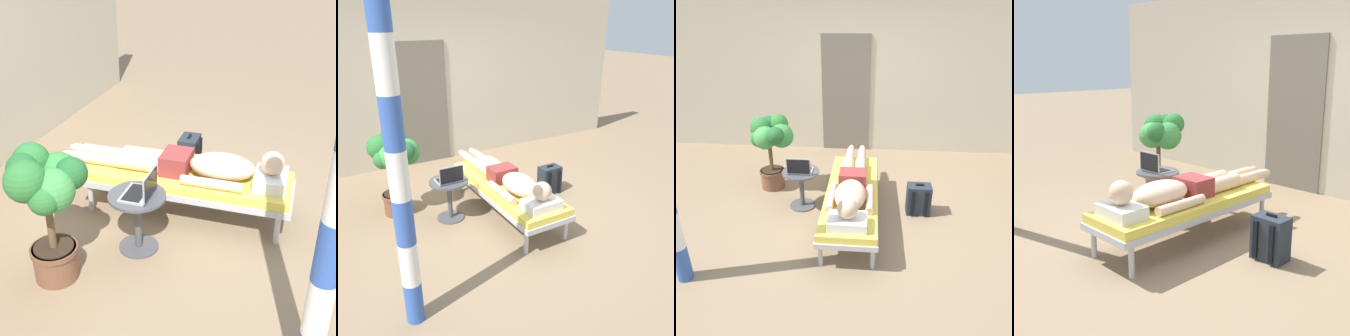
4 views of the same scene
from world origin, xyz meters
TOP-DOWN VIEW (x-y plane):
  - ground_plane at (0.00, 0.00)m, footprint 40.00×40.00m
  - house_wall_back at (-0.01, 2.43)m, footprint 7.60×0.20m
  - house_door_panel at (-0.27, 2.32)m, footprint 0.84×0.03m
  - lounge_chair at (-0.01, 0.02)m, footprint 0.64×1.96m
  - person_reclining at (-0.01, -0.06)m, footprint 0.53×2.17m
  - side_table at (-0.69, 0.26)m, footprint 0.48×0.48m
  - laptop at (-0.69, 0.21)m, footprint 0.31×0.24m
  - backpack at (0.84, 0.23)m, footprint 0.30×0.26m
  - potted_plant at (-1.20, 0.75)m, footprint 0.62×0.56m

SIDE VIEW (x-z plane):
  - ground_plane at x=0.00m, z-range 0.00..0.00m
  - backpack at x=0.84m, z-range -0.02..0.41m
  - lounge_chair at x=-0.01m, z-range 0.14..0.56m
  - side_table at x=-0.69m, z-range 0.09..0.62m
  - person_reclining at x=-0.01m, z-range 0.36..0.68m
  - laptop at x=-0.69m, z-range 0.47..0.69m
  - potted_plant at x=-1.20m, z-range 0.18..1.26m
  - house_door_panel at x=-0.27m, z-range 0.00..2.04m
  - house_wall_back at x=-0.01m, z-range 0.00..2.70m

